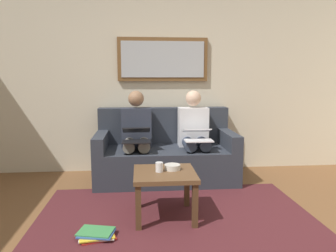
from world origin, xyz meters
TOP-DOWN VIEW (x-y plane):
  - wall_rear at (0.00, -2.60)m, footprint 6.00×0.12m
  - area_rug at (0.00, -0.85)m, footprint 2.60×1.80m
  - couch at (0.00, -2.12)m, footprint 1.75×0.90m
  - framed_mirror at (0.00, -2.51)m, footprint 1.23×0.05m
  - coffee_table at (0.10, -0.90)m, footprint 0.57×0.57m
  - cup at (0.15, -0.91)m, footprint 0.07×0.07m
  - bowl at (0.02, -0.97)m, footprint 0.15×0.15m
  - person_left at (-0.37, -2.05)m, footprint 0.38×0.58m
  - laptop_white at (-0.37, -1.80)m, footprint 0.33×0.33m
  - person_right at (0.37, -2.05)m, footprint 0.38×0.58m
  - laptop_black at (0.37, -1.82)m, footprint 0.33×0.38m
  - magazine_stack at (0.69, -0.54)m, footprint 0.34×0.28m

SIDE VIEW (x-z plane):
  - area_rug at x=0.00m, z-range 0.00..0.01m
  - magazine_stack at x=0.69m, z-range 0.00..0.06m
  - couch at x=0.00m, z-range -0.14..0.76m
  - coffee_table at x=0.10m, z-range 0.15..0.59m
  - bowl at x=0.02m, z-range 0.44..0.49m
  - cup at x=0.15m, z-range 0.44..0.53m
  - person_left at x=-0.37m, z-range 0.04..1.18m
  - person_right at x=0.37m, z-range 0.04..1.18m
  - laptop_white at x=-0.37m, z-range 0.55..0.69m
  - laptop_black at x=0.37m, z-range 0.55..0.71m
  - wall_rear at x=0.00m, z-range 0.00..2.60m
  - framed_mirror at x=0.00m, z-range 1.26..1.84m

